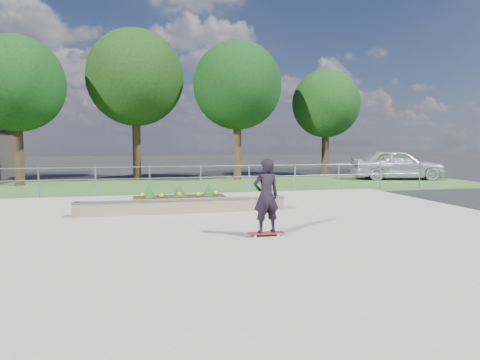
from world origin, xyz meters
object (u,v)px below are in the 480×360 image
at_px(grind_ledge, 183,206).
at_px(skateboarder, 266,196).
at_px(planter_bed, 180,199).
at_px(parked_car, 397,164).

distance_m(grind_ledge, skateboarder, 3.86).
bearing_deg(planter_bed, parked_car, 29.72).
distance_m(grind_ledge, parked_car, 15.85).
distance_m(planter_bed, skateboarder, 5.53).
xyz_separation_m(planter_bed, skateboarder, (1.36, -5.31, 0.69)).
distance_m(planter_bed, parked_car, 14.82).
xyz_separation_m(grind_ledge, parked_car, (12.94, 9.13, 0.59)).
height_order(grind_ledge, planter_bed, planter_bed).
relative_size(grind_ledge, parked_car, 1.19).
bearing_deg(skateboarder, parked_car, 47.73).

